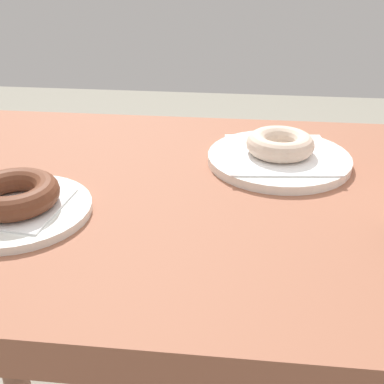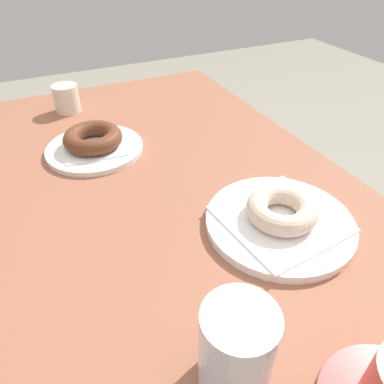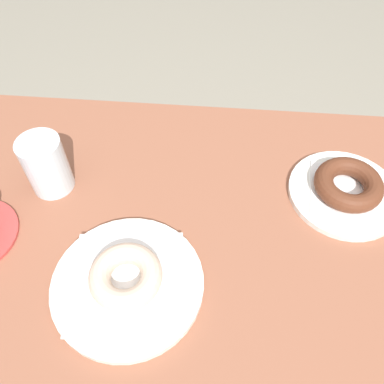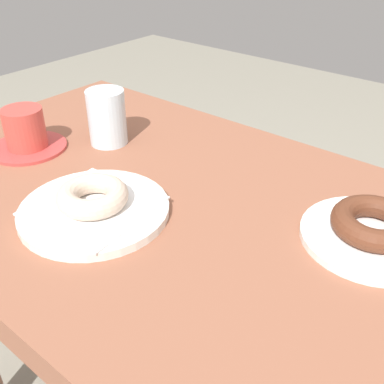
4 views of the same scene
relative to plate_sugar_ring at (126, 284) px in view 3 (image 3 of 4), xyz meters
The scene contains 9 objects.
ground_plane 0.76m from the plate_sugar_ring, 42.50° to the left, with size 6.00×6.00×0.00m, color gray.
table 0.20m from the plate_sugar_ring, 42.50° to the left, with size 1.17×0.63×0.73m.
plate_sugar_ring is the anchor object (origin of this frame).
napkin_sugar_ring 0.01m from the plate_sugar_ring, 90.00° to the left, with size 0.16×0.16×0.00m, color white.
donut_sugar_ring 0.03m from the plate_sugar_ring, 90.00° to the left, with size 0.11×0.11×0.03m, color beige.
plate_chocolate_ring 0.40m from the plate_sugar_ring, 30.34° to the left, with size 0.20×0.20×0.01m, color white.
napkin_chocolate_ring 0.40m from the plate_sugar_ring, 30.34° to the left, with size 0.12×0.12×0.00m, color white.
donut_chocolate_ring 0.40m from the plate_sugar_ring, 30.34° to the left, with size 0.12×0.12×0.03m, color brown.
water_glass 0.25m from the plate_sugar_ring, 132.97° to the left, with size 0.07×0.07×0.11m, color silver.
Camera 3 is at (0.00, -0.35, 1.29)m, focal length 36.91 mm.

